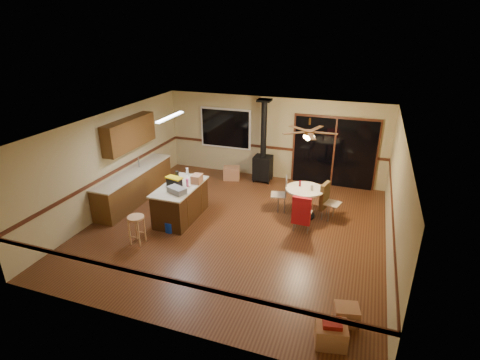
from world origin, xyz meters
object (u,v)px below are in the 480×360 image
at_px(bar_stool, 137,230).
at_px(box_corner_a, 331,334).
at_px(kitchen_island, 181,202).
at_px(box_under_window, 232,173).
at_px(chair_near, 302,211).
at_px(toolbox_grey, 177,190).
at_px(box_corner_b, 346,315).
at_px(wood_stove, 263,159).
at_px(dining_table, 304,197).
at_px(blue_bucket, 171,226).
at_px(chair_left, 283,190).
at_px(toolbox_black, 174,182).
at_px(chair_right, 326,196).

relative_size(bar_stool, box_corner_a, 1.41).
bearing_deg(kitchen_island, box_under_window, 83.76).
bearing_deg(kitchen_island, chair_near, 4.98).
bearing_deg(chair_near, bar_stool, -153.91).
bearing_deg(toolbox_grey, chair_near, 12.78).
height_order(chair_near, box_corner_b, chair_near).
bearing_deg(wood_stove, dining_table, -48.98).
relative_size(blue_bucket, box_under_window, 0.62).
bearing_deg(box_under_window, box_corner_b, -52.56).
bearing_deg(kitchen_island, chair_left, 28.34).
height_order(toolbox_black, chair_near, toolbox_black).
bearing_deg(chair_right, box_corner_b, -76.79).
xyz_separation_m(bar_stool, blue_bucket, (0.44, 0.74, -0.21)).
relative_size(bar_stool, blue_bucket, 2.16).
xyz_separation_m(bar_stool, box_corner_b, (4.70, -0.97, -0.18)).
relative_size(toolbox_grey, chair_near, 0.66).
distance_m(wood_stove, box_under_window, 1.13).
bearing_deg(blue_bucket, dining_table, 32.20).
height_order(wood_stove, toolbox_grey, wood_stove).
bearing_deg(toolbox_black, box_corner_b, -27.75).
distance_m(blue_bucket, chair_near, 3.16).
bearing_deg(dining_table, chair_near, -83.96).
height_order(kitchen_island, chair_near, chair_near).
distance_m(box_corner_a, box_corner_b, 0.58).
relative_size(kitchen_island, bar_stool, 2.46).
xyz_separation_m(kitchen_island, wood_stove, (1.30, 3.05, 0.28)).
bearing_deg(box_under_window, dining_table, -33.03).
bearing_deg(toolbox_grey, chair_left, 36.88).
bearing_deg(chair_left, kitchen_island, -151.66).
relative_size(wood_stove, box_corner_b, 6.34).
distance_m(kitchen_island, bar_stool, 1.46).
relative_size(dining_table, chair_near, 1.39).
bearing_deg(wood_stove, chair_left, -59.27).
distance_m(wood_stove, chair_near, 3.29).
bearing_deg(blue_bucket, wood_stove, 71.64).
relative_size(box_under_window, box_corner_b, 1.29).
bearing_deg(toolbox_grey, toolbox_black, 125.69).
bearing_deg(wood_stove, toolbox_grey, -108.66).
distance_m(toolbox_black, box_under_window, 3.04).
bearing_deg(chair_left, chair_near, -55.54).
bearing_deg(blue_bucket, kitchen_island, 95.54).
xyz_separation_m(toolbox_grey, box_under_window, (0.18, 3.26, -0.77)).
height_order(wood_stove, chair_right, wood_stove).
distance_m(toolbox_grey, chair_right, 3.74).
bearing_deg(dining_table, toolbox_black, -158.88).
distance_m(wood_stove, chair_left, 2.07).
bearing_deg(chair_left, box_corner_a, -67.03).
bearing_deg(chair_right, dining_table, -169.56).
height_order(blue_bucket, chair_right, chair_right).
height_order(chair_left, box_corner_b, chair_left).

